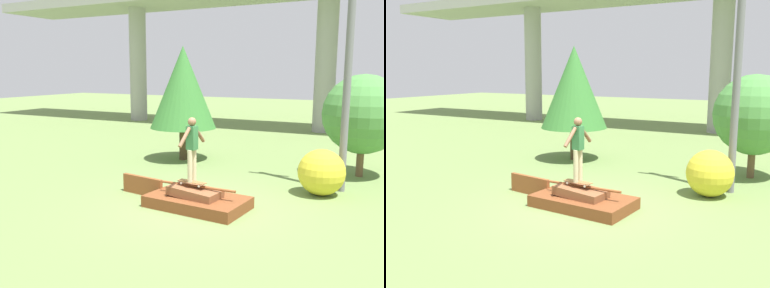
{
  "view_description": "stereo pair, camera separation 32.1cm",
  "coord_description": "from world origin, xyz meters",
  "views": [
    {
      "loc": [
        4.61,
        -8.9,
        3.3
      ],
      "look_at": [
        -0.13,
        -0.04,
        1.57
      ],
      "focal_mm": 40.0,
      "sensor_mm": 36.0,
      "label": 1
    },
    {
      "loc": [
        4.89,
        -8.74,
        3.3
      ],
      "look_at": [
        -0.13,
        -0.04,
        1.57
      ],
      "focal_mm": 40.0,
      "sensor_mm": 36.0,
      "label": 2
    }
  ],
  "objects": [
    {
      "name": "utility_pole",
      "position": [
        2.84,
        3.17,
        3.79
      ],
      "size": [
        1.3,
        0.2,
        7.33
      ],
      "color": "slate",
      "rests_on": "ground_plane"
    },
    {
      "name": "skater",
      "position": [
        -0.13,
        -0.04,
        1.54
      ],
      "size": [
        0.24,
        1.06,
        1.56
      ],
      "color": "#C6B78E",
      "rests_on": "skateboard"
    },
    {
      "name": "ground_plane",
      "position": [
        0.0,
        0.0,
        0.0
      ],
      "size": [
        80.0,
        80.0,
        0.0
      ],
      "primitive_type": "plane",
      "color": "olive"
    },
    {
      "name": "tree_behind_left",
      "position": [
        3.07,
        5.17,
        1.96
      ],
      "size": [
        2.46,
        2.46,
        3.2
      ],
      "color": "brown",
      "rests_on": "ground_plane"
    },
    {
      "name": "scrap_pile",
      "position": [
        -0.01,
        -0.01,
        0.19
      ],
      "size": [
        2.48,
        1.56,
        0.56
      ],
      "color": "brown",
      "rests_on": "ground_plane"
    },
    {
      "name": "scrap_plank_loose",
      "position": [
        -1.8,
        0.26,
        0.25
      ],
      "size": [
        1.33,
        0.28,
        0.5
      ],
      "color": "brown",
      "rests_on": "ground_plane"
    },
    {
      "name": "skateboard",
      "position": [
        -0.13,
        -0.04,
        0.63
      ],
      "size": [
        0.76,
        0.28,
        0.09
      ],
      "color": "brown",
      "rests_on": "scrap_pile"
    },
    {
      "name": "bush_yellow_flowering",
      "position": [
        2.43,
        2.51,
        0.62
      ],
      "size": [
        1.25,
        1.25,
        1.25
      ],
      "color": "gold",
      "rests_on": "ground_plane"
    },
    {
      "name": "tree_behind_right",
      "position": [
        -3.09,
        4.8,
        2.68
      ],
      "size": [
        2.44,
        2.44,
        4.18
      ],
      "color": "#4C3823",
      "rests_on": "ground_plane"
    }
  ]
}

